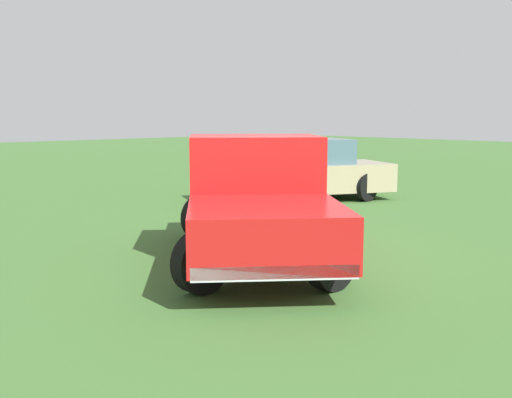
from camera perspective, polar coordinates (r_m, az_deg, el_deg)
ground_plane at (r=9.21m, az=1.65°, el=-5.35°), size 80.00×80.00×0.00m
pickup_truck at (r=8.93m, az=-0.07°, el=0.26°), size 4.52×5.04×1.79m
sedan_far at (r=15.22m, az=4.03°, el=2.54°), size 4.87×3.53×1.49m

